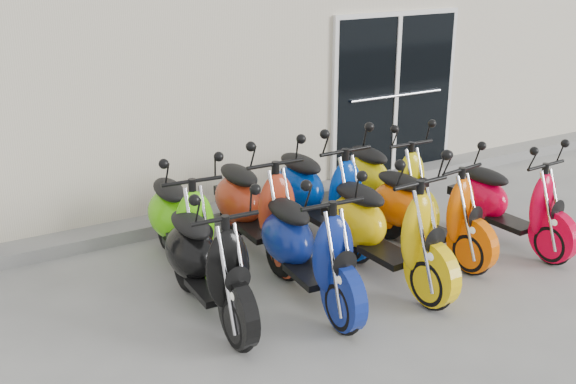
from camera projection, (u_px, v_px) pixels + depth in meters
name	position (u px, v px, depth m)	size (l,w,h in m)	color
ground	(318.00, 280.00, 7.21)	(80.00, 80.00, 0.00)	gray
building	(134.00, 51.00, 10.89)	(14.00, 6.00, 3.20)	beige
front_step	(229.00, 210.00, 8.82)	(14.00, 0.40, 0.15)	gray
door_right	(395.00, 90.00, 9.78)	(2.02, 0.08, 2.22)	black
scooter_front_black	(207.00, 247.00, 6.30)	(0.67, 1.85, 1.36)	black
scooter_front_blue	(308.00, 233.00, 6.56)	(0.68, 1.88, 1.39)	navy
scooter_front_orange_a	(386.00, 214.00, 6.94)	(0.71, 1.95, 1.44)	yellow
scooter_front_orange_b	(428.00, 197.00, 7.56)	(0.65, 1.79, 1.32)	#F35B01
scooter_front_red	(511.00, 191.00, 7.80)	(0.63, 1.73, 1.28)	red
scooter_back_green	(181.00, 209.00, 7.18)	(0.67, 1.85, 1.36)	#55CF0B
scooter_back_red	(256.00, 193.00, 7.53)	(0.70, 1.93, 1.43)	#B13218
scooter_back_blue	(321.00, 180.00, 7.89)	(0.71, 1.95, 1.44)	#002EA0
scooter_back_yellow	(388.00, 169.00, 8.44)	(0.66, 1.80, 1.33)	yellow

